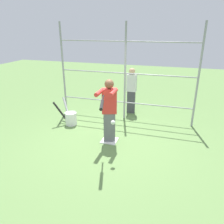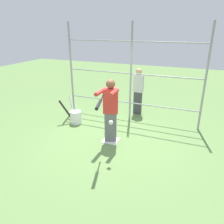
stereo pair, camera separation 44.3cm
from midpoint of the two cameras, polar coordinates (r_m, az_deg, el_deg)
ground_plane at (r=5.81m, az=1.86°, el=-7.53°), size 24.00×24.00×0.00m
home_plate at (r=5.81m, az=1.86°, el=-7.44°), size 0.40×0.40×0.02m
fence_backstop at (r=6.74m, az=6.86°, el=9.90°), size 4.27×0.06×2.96m
batter at (r=5.42m, az=1.91°, el=0.66°), size 0.41×0.65×1.65m
baseball_bat_swinging at (r=4.40m, az=-0.47°, el=2.24°), size 0.29×0.85×0.07m
softball_in_flight at (r=4.66m, az=2.44°, el=-2.79°), size 0.10×0.10×0.10m
bat_bucket at (r=6.82m, az=-7.76°, el=-1.13°), size 0.69×0.65×0.73m
bystander_behind_fence at (r=7.39m, az=8.57°, el=5.50°), size 0.32×0.20×1.56m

